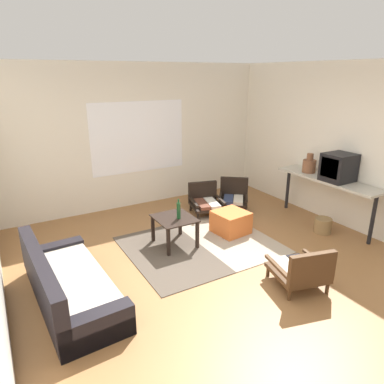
{
  "coord_description": "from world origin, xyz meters",
  "views": [
    {
      "loc": [
        -2.45,
        -3.25,
        2.5
      ],
      "look_at": [
        -0.19,
        0.64,
        0.97
      ],
      "focal_mm": 32.7,
      "sensor_mm": 36.0,
      "label": 1
    }
  ],
  "objects": [
    {
      "name": "ground_plane",
      "position": [
        0.0,
        0.0,
        0.0
      ],
      "size": [
        7.8,
        7.8,
        0.0
      ],
      "primitive_type": "plane",
      "color": "olive"
    },
    {
      "name": "console_shelf",
      "position": [
        2.35,
        0.46,
        0.75
      ],
      "size": [
        0.47,
        1.88,
        0.83
      ],
      "color": "#B2AD9E",
      "rests_on": "ground"
    },
    {
      "name": "coffee_table",
      "position": [
        -0.25,
        1.06,
        0.36
      ],
      "size": [
        0.56,
        0.62,
        0.45
      ],
      "color": "black",
      "rests_on": "ground"
    },
    {
      "name": "ottoman_orange",
      "position": [
        0.74,
        0.98,
        0.18
      ],
      "size": [
        0.56,
        0.56,
        0.37
      ],
      "primitive_type": "cube",
      "rotation": [
        0.0,
        0.0,
        0.11
      ],
      "color": "#D1662D",
      "rests_on": "ground"
    },
    {
      "name": "area_rug",
      "position": [
        0.08,
        0.84,
        0.01
      ],
      "size": [
        2.18,
        1.83,
        0.01
      ],
      "color": "#4C4238",
      "rests_on": "ground"
    },
    {
      "name": "armchair_by_window",
      "position": [
        0.85,
        1.93,
        0.25
      ],
      "size": [
        0.69,
        0.71,
        0.55
      ],
      "color": "black",
      "rests_on": "ground"
    },
    {
      "name": "armchair_striped_foreground",
      "position": [
        0.54,
        -0.73,
        0.25
      ],
      "size": [
        0.72,
        0.74,
        0.57
      ],
      "color": "#472D19",
      "rests_on": "ground"
    },
    {
      "name": "crt_television",
      "position": [
        2.35,
        0.29,
        1.06
      ],
      "size": [
        0.46,
        0.42,
        0.45
      ],
      "color": "black",
      "rests_on": "console_shelf"
    },
    {
      "name": "glass_bottle",
      "position": [
        -0.21,
        1.0,
        0.58
      ],
      "size": [
        0.06,
        0.06,
        0.31
      ],
      "color": "#194723",
      "rests_on": "coffee_table"
    },
    {
      "name": "side_wall_right",
      "position": [
        2.66,
        0.3,
        1.35
      ],
      "size": [
        0.12,
        6.6,
        2.7
      ],
      "primitive_type": "cube",
      "color": "silver",
      "rests_on": "ground"
    },
    {
      "name": "armchair_corner",
      "position": [
        1.43,
        1.84,
        0.26
      ],
      "size": [
        0.75,
        0.75,
        0.58
      ],
      "color": "black",
      "rests_on": "ground"
    },
    {
      "name": "couch",
      "position": [
        -1.97,
        0.42,
        0.21
      ],
      "size": [
        0.85,
        1.89,
        0.66
      ],
      "color": "black",
      "rests_on": "ground"
    },
    {
      "name": "clay_vase",
      "position": [
        2.35,
        0.89,
        0.96
      ],
      "size": [
        0.23,
        0.23,
        0.34
      ],
      "color": "brown",
      "rests_on": "console_shelf"
    },
    {
      "name": "wicker_basket",
      "position": [
        2.06,
        0.22,
        0.12
      ],
      "size": [
        0.28,
        0.28,
        0.24
      ],
      "primitive_type": "cylinder",
      "color": "olive",
      "rests_on": "ground"
    },
    {
      "name": "far_wall_with_window",
      "position": [
        0.0,
        3.06,
        1.35
      ],
      "size": [
        5.6,
        0.13,
        2.7
      ],
      "color": "silver",
      "rests_on": "ground"
    }
  ]
}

